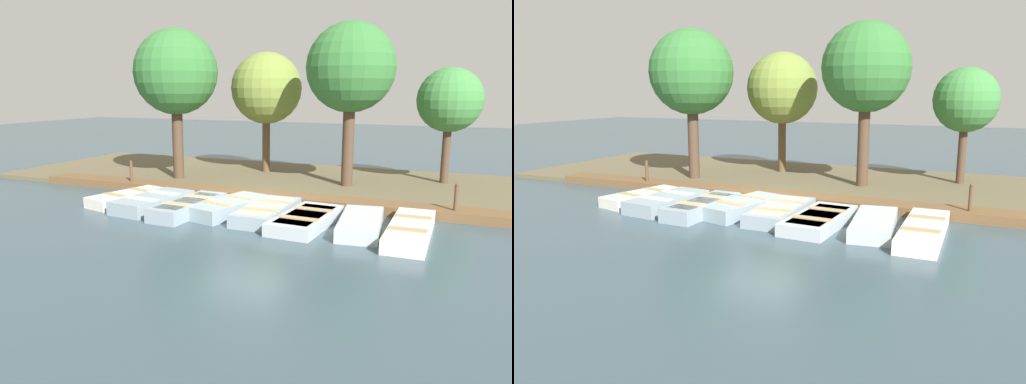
# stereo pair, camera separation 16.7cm
# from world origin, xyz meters

# --- Properties ---
(ground_plane) EXTENTS (80.00, 80.00, 0.00)m
(ground_plane) POSITION_xyz_m (0.00, 0.00, 0.00)
(ground_plane) COLOR #384C56
(shore_bank) EXTENTS (8.00, 24.00, 0.15)m
(shore_bank) POSITION_xyz_m (-5.00, 0.00, 0.08)
(shore_bank) COLOR brown
(shore_bank) RESTS_ON ground_plane
(dock_walkway) EXTENTS (1.00, 18.06, 0.27)m
(dock_walkway) POSITION_xyz_m (-1.46, 0.00, 0.14)
(dock_walkway) COLOR brown
(dock_walkway) RESTS_ON ground_plane
(rowboat_0) EXTENTS (2.80, 1.59, 0.36)m
(rowboat_0) POSITION_xyz_m (0.63, -3.93, 0.18)
(rowboat_0) COLOR silver
(rowboat_0) RESTS_ON ground_plane
(rowboat_1) EXTENTS (2.81, 1.49, 0.43)m
(rowboat_1) POSITION_xyz_m (0.97, -2.70, 0.21)
(rowboat_1) COLOR #8C9EA8
(rowboat_1) RESTS_ON ground_plane
(rowboat_2) EXTENTS (2.96, 1.11, 0.43)m
(rowboat_2) POSITION_xyz_m (1.10, -1.33, 0.22)
(rowboat_2) COLOR #8C9EA8
(rowboat_2) RESTS_ON ground_plane
(rowboat_3) EXTENTS (2.94, 1.76, 0.43)m
(rowboat_3) POSITION_xyz_m (0.60, -0.23, 0.21)
(rowboat_3) COLOR #8C9EA8
(rowboat_3) RESTS_ON ground_plane
(rowboat_4) EXTENTS (2.87, 1.17, 0.40)m
(rowboat_4) POSITION_xyz_m (0.67, 1.01, 0.20)
(rowboat_4) COLOR #8C9EA8
(rowboat_4) RESTS_ON ground_plane
(rowboat_5) EXTENTS (2.99, 1.38, 0.36)m
(rowboat_5) POSITION_xyz_m (0.98, 2.29, 0.18)
(rowboat_5) COLOR #B2BCC1
(rowboat_5) RESTS_ON ground_plane
(rowboat_6) EXTENTS (2.85, 1.37, 0.39)m
(rowboat_6) POSITION_xyz_m (0.84, 3.75, 0.19)
(rowboat_6) COLOR #B2BCC1
(rowboat_6) RESTS_ON ground_plane
(rowboat_7) EXTENTS (3.45, 1.04, 0.38)m
(rowboat_7) POSITION_xyz_m (0.92, 5.01, 0.19)
(rowboat_7) COLOR silver
(rowboat_7) RESTS_ON ground_plane
(mooring_post_near) EXTENTS (0.11, 0.11, 1.06)m
(mooring_post_near) POSITION_xyz_m (-1.35, -5.28, 0.53)
(mooring_post_near) COLOR brown
(mooring_post_near) RESTS_ON ground_plane
(mooring_post_far) EXTENTS (0.11, 0.11, 1.06)m
(mooring_post_far) POSITION_xyz_m (-1.35, 5.96, 0.53)
(mooring_post_far) COLOR brown
(mooring_post_far) RESTS_ON ground_plane
(park_tree_far_left) EXTENTS (3.26, 3.26, 5.93)m
(park_tree_far_left) POSITION_xyz_m (-3.29, -4.46, 4.25)
(park_tree_far_left) COLOR #4C3828
(park_tree_far_left) RESTS_ON ground_plane
(park_tree_left) EXTENTS (2.97, 2.97, 5.17)m
(park_tree_left) POSITION_xyz_m (-6.17, -1.87, 3.66)
(park_tree_left) COLOR brown
(park_tree_left) RESTS_ON ground_plane
(park_tree_center) EXTENTS (3.17, 3.17, 5.99)m
(park_tree_center) POSITION_xyz_m (-4.42, 2.08, 4.35)
(park_tree_center) COLOR #4C3828
(park_tree_center) RESTS_ON ground_plane
(park_tree_right) EXTENTS (2.37, 2.37, 4.45)m
(park_tree_right) POSITION_xyz_m (-6.45, 5.34, 3.23)
(park_tree_right) COLOR #4C3828
(park_tree_right) RESTS_ON ground_plane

